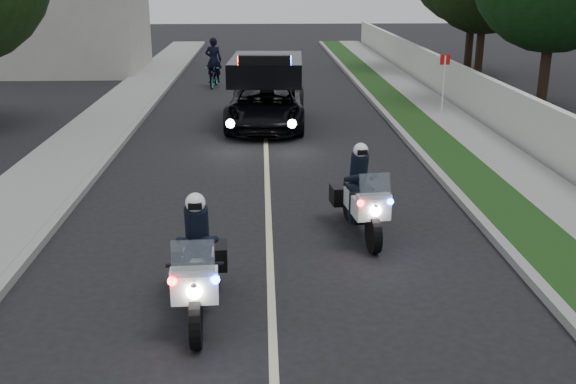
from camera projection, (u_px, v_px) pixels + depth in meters
name	position (u px, v px, depth m)	size (l,w,h in m)	color
ground	(273.00, 338.00, 8.86)	(120.00, 120.00, 0.00)	black
curb_right	(414.00, 146.00, 18.49)	(0.20, 60.00, 0.15)	gray
grass_verge	(439.00, 146.00, 18.52)	(1.20, 60.00, 0.16)	#193814
sidewalk_right	(485.00, 145.00, 18.56)	(1.40, 60.00, 0.16)	gray
property_wall	(523.00, 121.00, 18.39)	(0.22, 60.00, 1.50)	beige
curb_left	(116.00, 149.00, 18.18)	(0.20, 60.00, 0.15)	gray
sidewalk_left	(75.00, 149.00, 18.13)	(2.00, 60.00, 0.16)	gray
lane_marking	(266.00, 150.00, 18.36)	(0.12, 50.00, 0.01)	#BFB78C
police_moto_left	(200.00, 313.00, 9.49)	(0.73, 2.08, 1.77)	white
police_moto_right	(360.00, 234.00, 12.39)	(0.71, 2.02, 1.72)	silver
police_suv	(267.00, 126.00, 21.26)	(2.39, 5.15, 2.51)	black
bicycle	(214.00, 87.00, 28.68)	(0.60, 1.71, 0.90)	black
cyclist	(214.00, 87.00, 28.68)	(0.68, 0.45, 1.89)	black
sign_post	(441.00, 117.00, 22.68)	(0.34, 0.34, 2.15)	#B50F0C
tree_right_c	(540.00, 110.00, 23.79)	(5.59, 5.59, 9.32)	#113510
tree_right_d	(467.00, 74.00, 32.32)	(6.33, 6.33, 10.55)	#193A13
tree_right_e	(477.00, 77.00, 31.35)	(5.52, 5.52, 9.20)	black
tree_left_far	(78.00, 70.00, 33.80)	(5.37, 5.37, 8.95)	black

